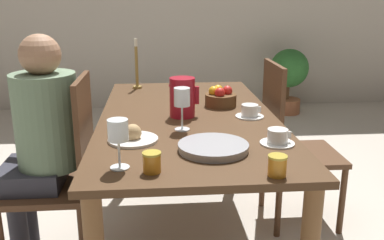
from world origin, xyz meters
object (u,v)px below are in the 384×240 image
object	(u,v)px
teacup_across	(250,112)
jam_jar_red	(277,165)
candlestick_tall	(137,69)
red_pitcher	(182,97)
serving_tray	(213,147)
jam_jar_amber	(152,161)
fruit_bowl	(220,98)
bread_plate	(133,137)
person_seated	(41,135)
wine_glass_juice	(118,133)
wine_glass_water	(182,99)
chair_opposite	(290,142)
teacup_near_person	(278,138)
chair_person_side	(63,173)
potted_plant	(289,74)

from	to	relation	value
teacup_across	jam_jar_red	world-z (taller)	jam_jar_red
teacup_across	candlestick_tall	size ratio (longest dim) A/B	0.44
red_pitcher	serving_tray	xyz separation A→B (m)	(0.09, -0.50, -0.08)
jam_jar_amber	fruit_bowl	distance (m)	0.96
bread_plate	fruit_bowl	distance (m)	0.71
person_seated	candlestick_tall	world-z (taller)	person_seated
red_pitcher	wine_glass_juice	xyz separation A→B (m)	(-0.26, -0.65, 0.03)
jam_jar_amber	jam_jar_red	size ratio (longest dim) A/B	1.00
person_seated	jam_jar_amber	distance (m)	0.83
bread_plate	candlestick_tall	world-z (taller)	candlestick_tall
person_seated	serving_tray	bearing A→B (deg)	-119.38
jam_jar_amber	wine_glass_water	bearing A→B (deg)	74.09
wine_glass_water	fruit_bowl	distance (m)	0.49
fruit_bowl	candlestick_tall	size ratio (longest dim) A/B	0.53
chair_opposite	teacup_near_person	world-z (taller)	chair_opposite
teacup_near_person	fruit_bowl	world-z (taller)	fruit_bowl
jam_jar_amber	bread_plate	bearing A→B (deg)	103.66
chair_opposite	chair_person_side	bearing A→B (deg)	-74.82
teacup_near_person	candlestick_tall	bearing A→B (deg)	118.33
teacup_across	potted_plant	world-z (taller)	teacup_across
teacup_across	potted_plant	size ratio (longest dim) A/B	0.19
wine_glass_water	candlestick_tall	distance (m)	0.95
chair_person_side	wine_glass_water	world-z (taller)	chair_person_side
fruit_bowl	chair_opposite	bearing A→B (deg)	6.90
chair_person_side	potted_plant	world-z (taller)	chair_person_side
jam_jar_amber	serving_tray	bearing A→B (deg)	38.46
wine_glass_juice	jam_jar_amber	world-z (taller)	wine_glass_juice
wine_glass_water	jam_jar_amber	xyz separation A→B (m)	(-0.13, -0.47, -0.10)
teacup_near_person	candlestick_tall	world-z (taller)	candlestick_tall
person_seated	fruit_bowl	bearing A→B (deg)	-74.17
wine_glass_water	potted_plant	size ratio (longest dim) A/B	0.26
fruit_bowl	candlestick_tall	distance (m)	0.69
chair_opposite	serving_tray	distance (m)	0.97
chair_person_side	jam_jar_red	distance (m)	1.13
person_seated	serving_tray	world-z (taller)	person_seated
person_seated	teacup_near_person	bearing A→B (deg)	-109.94
fruit_bowl	bread_plate	bearing A→B (deg)	-129.44
person_seated	serving_tray	xyz separation A→B (m)	(0.78, -0.44, 0.07)
person_seated	wine_glass_water	bearing A→B (deg)	-103.13
chair_person_side	bread_plate	bearing A→B (deg)	-126.21
wine_glass_juice	teacup_across	xyz separation A→B (m)	(0.60, 0.61, -0.10)
wine_glass_water	bread_plate	world-z (taller)	wine_glass_water
teacup_near_person	fruit_bowl	distance (m)	0.65
wine_glass_water	fruit_bowl	bearing A→B (deg)	60.27
wine_glass_water	candlestick_tall	world-z (taller)	candlestick_tall
chair_person_side	teacup_across	world-z (taller)	chair_person_side
chair_opposite	bread_plate	xyz separation A→B (m)	(-0.88, -0.60, 0.26)
wine_glass_juice	fruit_bowl	xyz separation A→B (m)	(0.48, 0.84, -0.08)
chair_person_side	jam_jar_red	xyz separation A→B (m)	(0.86, -0.67, 0.28)
chair_opposite	red_pitcher	world-z (taller)	chair_opposite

